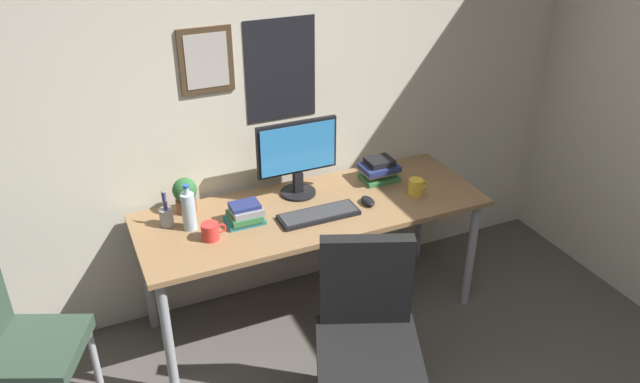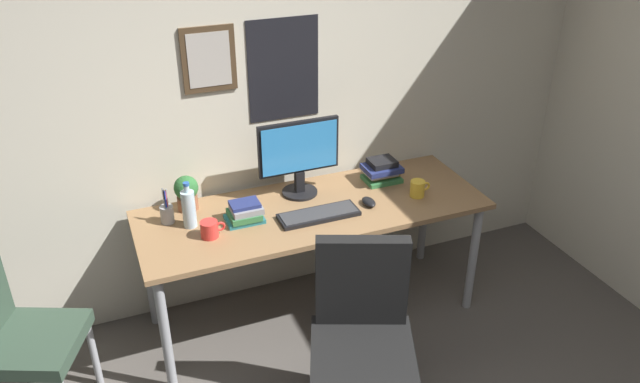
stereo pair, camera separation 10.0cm
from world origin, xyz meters
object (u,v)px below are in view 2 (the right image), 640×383
(book_stack_right, at_px, (245,213))
(water_bottle, at_px, (189,208))
(pen_cup, at_px, (167,213))
(coffee_mug_near, at_px, (418,188))
(office_chair, at_px, (362,333))
(book_stack_left, at_px, (382,171))
(computer_mouse, at_px, (369,202))
(potted_plant, at_px, (186,192))
(keyboard, at_px, (319,215))
(monitor, at_px, (299,155))
(coffee_mug_far, at_px, (210,229))
(side_chair, at_px, (16,332))

(book_stack_right, bearing_deg, water_bottle, 169.05)
(pen_cup, bearing_deg, coffee_mug_near, -9.90)
(office_chair, xyz_separation_m, book_stack_left, (0.56, 0.95, 0.27))
(office_chair, height_order, book_stack_left, office_chair)
(water_bottle, bearing_deg, coffee_mug_near, -7.09)
(office_chair, distance_m, computer_mouse, 0.83)
(coffee_mug_near, height_order, potted_plant, potted_plant)
(office_chair, bearing_deg, pen_cup, 125.98)
(keyboard, bearing_deg, office_chair, -95.68)
(potted_plant, bearing_deg, monitor, -5.26)
(coffee_mug_near, height_order, coffee_mug_far, coffee_mug_near)
(office_chair, distance_m, coffee_mug_far, 0.92)
(water_bottle, distance_m, pen_cup, 0.14)
(side_chair, bearing_deg, keyboard, 2.98)
(water_bottle, xyz_separation_m, potted_plant, (0.02, 0.18, -0.00))
(monitor, relative_size, book_stack_left, 2.19)
(office_chair, xyz_separation_m, water_bottle, (-0.58, 0.86, 0.31))
(monitor, distance_m, keyboard, 0.36)
(book_stack_left, bearing_deg, side_chair, -170.76)
(computer_mouse, distance_m, pen_cup, 1.07)
(office_chair, xyz_separation_m, computer_mouse, (0.37, 0.71, 0.22))
(office_chair, xyz_separation_m, pen_cup, (-0.68, 0.94, 0.26))
(water_bottle, distance_m, coffee_mug_near, 1.26)
(coffee_mug_far, bearing_deg, computer_mouse, -0.49)
(keyboard, distance_m, coffee_mug_far, 0.58)
(monitor, relative_size, potted_plant, 2.36)
(side_chair, height_order, keyboard, side_chair)
(monitor, height_order, computer_mouse, monitor)
(office_chair, distance_m, potted_plant, 1.22)
(potted_plant, xyz_separation_m, book_stack_left, (1.12, -0.09, -0.04))
(side_chair, xyz_separation_m, pen_cup, (0.78, 0.32, 0.29))
(keyboard, xyz_separation_m, pen_cup, (-0.75, 0.24, 0.04))
(coffee_mug_far, xyz_separation_m, book_stack_left, (1.07, 0.23, 0.02))
(water_bottle, distance_m, book_stack_right, 0.29)
(pen_cup, bearing_deg, water_bottle, -38.13)
(monitor, xyz_separation_m, potted_plant, (-0.62, 0.06, -0.13))
(coffee_mug_far, bearing_deg, side_chair, -173.87)
(office_chair, distance_m, pen_cup, 1.19)
(coffee_mug_far, xyz_separation_m, book_stack_right, (0.21, 0.08, 0.00))
(coffee_mug_far, bearing_deg, monitor, 24.40)
(coffee_mug_far, relative_size, potted_plant, 0.65)
(potted_plant, bearing_deg, pen_cup, -141.76)
(office_chair, distance_m, keyboard, 0.73)
(monitor, height_order, book_stack_left, monitor)
(coffee_mug_far, relative_size, pen_cup, 0.64)
(monitor, bearing_deg, potted_plant, 174.74)
(book_stack_left, height_order, book_stack_right, book_stack_left)
(coffee_mug_far, relative_size, book_stack_right, 0.66)
(coffee_mug_near, bearing_deg, book_stack_right, 174.02)
(book_stack_left, bearing_deg, pen_cup, -179.58)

